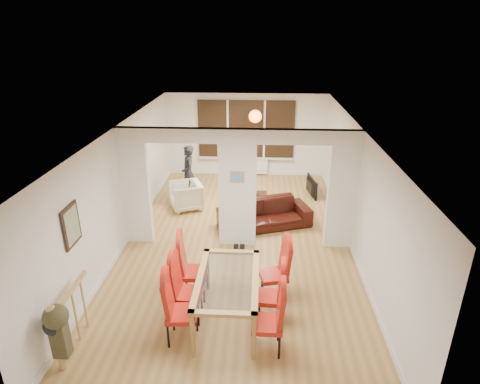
# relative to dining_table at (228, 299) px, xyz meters

# --- Properties ---
(floor) EXTENTS (5.00, 9.00, 0.01)m
(floor) POSITION_rel_dining_table_xyz_m (0.00, 2.54, -0.41)
(floor) COLOR #A57D42
(floor) RESTS_ON ground
(room_walls) EXTENTS (5.00, 9.00, 2.60)m
(room_walls) POSITION_rel_dining_table_xyz_m (0.00, 2.54, 0.89)
(room_walls) COLOR silver
(room_walls) RESTS_ON floor
(divider_wall) EXTENTS (5.00, 0.18, 2.60)m
(divider_wall) POSITION_rel_dining_table_xyz_m (0.00, 2.54, 0.89)
(divider_wall) COLOR white
(divider_wall) RESTS_ON floor
(bay_window_blinds) EXTENTS (3.00, 0.08, 1.80)m
(bay_window_blinds) POSITION_rel_dining_table_xyz_m (0.00, 6.98, 1.09)
(bay_window_blinds) COLOR black
(bay_window_blinds) RESTS_ON room_walls
(radiator) EXTENTS (1.40, 0.08, 0.50)m
(radiator) POSITION_rel_dining_table_xyz_m (0.00, 6.94, -0.11)
(radiator) COLOR white
(radiator) RESTS_ON floor
(pendant_light) EXTENTS (0.36, 0.36, 0.36)m
(pendant_light) POSITION_rel_dining_table_xyz_m (0.30, 5.84, 1.74)
(pendant_light) COLOR orange
(pendant_light) RESTS_ON room_walls
(stair_newel) EXTENTS (0.40, 1.20, 1.10)m
(stair_newel) POSITION_rel_dining_table_xyz_m (-2.25, -0.66, 0.14)
(stair_newel) COLOR tan
(stair_newel) RESTS_ON floor
(wall_poster) EXTENTS (0.04, 0.52, 0.67)m
(wall_poster) POSITION_rel_dining_table_xyz_m (-2.47, 0.14, 1.19)
(wall_poster) COLOR gray
(wall_poster) RESTS_ON room_walls
(pillar_photo) EXTENTS (0.30, 0.03, 0.25)m
(pillar_photo) POSITION_rel_dining_table_xyz_m (0.00, 2.45, 1.19)
(pillar_photo) COLOR #4C8CD8
(pillar_photo) RESTS_ON divider_wall
(dining_table) EXTENTS (0.98, 1.75, 0.82)m
(dining_table) POSITION_rel_dining_table_xyz_m (0.00, 0.00, 0.00)
(dining_table) COLOR #A0773B
(dining_table) RESTS_ON floor
(dining_chair_la) EXTENTS (0.49, 0.49, 1.14)m
(dining_chair_la) POSITION_rel_dining_table_xyz_m (-0.66, -0.49, 0.16)
(dining_chair_la) COLOR #A81C11
(dining_chair_la) RESTS_ON floor
(dining_chair_lb) EXTENTS (0.48, 0.48, 1.12)m
(dining_chair_lb) POSITION_rel_dining_table_xyz_m (-0.65, 0.01, 0.15)
(dining_chair_lb) COLOR #A81C11
(dining_chair_lb) RESTS_ON floor
(dining_chair_lc) EXTENTS (0.50, 0.50, 1.16)m
(dining_chair_lc) POSITION_rel_dining_table_xyz_m (-0.64, 0.59, 0.17)
(dining_chair_lc) COLOR #A81C11
(dining_chair_lc) RESTS_ON floor
(dining_chair_ra) EXTENTS (0.45, 0.45, 1.11)m
(dining_chair_ra) POSITION_rel_dining_table_xyz_m (0.63, -0.62, 0.15)
(dining_chair_ra) COLOR #A81C11
(dining_chair_ra) RESTS_ON floor
(dining_chair_rb) EXTENTS (0.44, 0.44, 1.03)m
(dining_chair_rb) POSITION_rel_dining_table_xyz_m (0.68, 0.04, 0.11)
(dining_chair_rb) COLOR #A81C11
(dining_chair_rb) RESTS_ON floor
(dining_chair_rc) EXTENTS (0.55, 0.55, 1.13)m
(dining_chair_rc) POSITION_rel_dining_table_xyz_m (0.74, 0.61, 0.16)
(dining_chair_rc) COLOR #A81C11
(dining_chair_rc) RESTS_ON floor
(sofa) EXTENTS (2.35, 1.52, 0.64)m
(sofa) POSITION_rel_dining_table_xyz_m (0.60, 3.39, -0.09)
(sofa) COLOR black
(sofa) RESTS_ON floor
(armchair) EXTENTS (1.02, 1.03, 0.72)m
(armchair) POSITION_rel_dining_table_xyz_m (-1.47, 4.29, -0.05)
(armchair) COLOR beige
(armchair) RESTS_ON floor
(person) EXTENTS (0.66, 0.53, 1.55)m
(person) POSITION_rel_dining_table_xyz_m (-1.48, 4.86, 0.37)
(person) COLOR black
(person) RESTS_ON floor
(television) EXTENTS (0.91, 0.27, 0.52)m
(television) POSITION_rel_dining_table_xyz_m (1.86, 5.37, -0.15)
(television) COLOR black
(television) RESTS_ON floor
(coffee_table) EXTENTS (1.01, 0.68, 0.21)m
(coffee_table) POSITION_rel_dining_table_xyz_m (0.21, 4.89, -0.30)
(coffee_table) COLOR black
(coffee_table) RESTS_ON floor
(bottle) EXTENTS (0.07, 0.07, 0.28)m
(bottle) POSITION_rel_dining_table_xyz_m (-0.01, 4.97, -0.06)
(bottle) COLOR #143F19
(bottle) RESTS_ON coffee_table
(bowl) EXTENTS (0.22, 0.22, 0.05)m
(bowl) POSITION_rel_dining_table_xyz_m (0.32, 4.80, -0.17)
(bowl) COLOR black
(bowl) RESTS_ON coffee_table
(shoes) EXTENTS (0.23, 0.25, 0.10)m
(shoes) POSITION_rel_dining_table_xyz_m (0.05, 2.19, -0.36)
(shoes) COLOR black
(shoes) RESTS_ON floor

